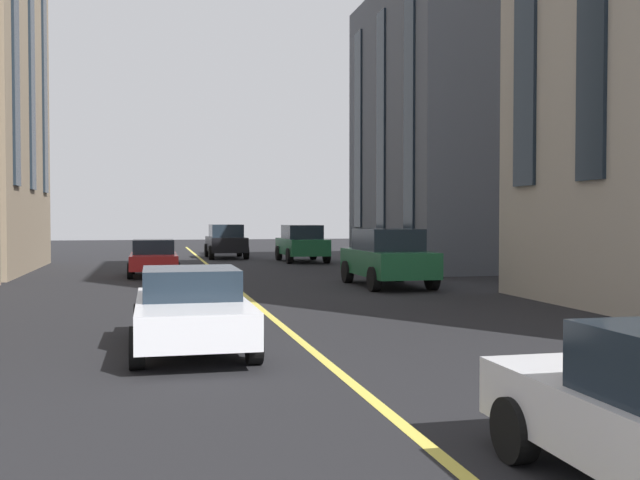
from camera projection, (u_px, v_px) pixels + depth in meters
name	position (u px, v px, depth m)	size (l,w,h in m)	color
lane_centre_line	(264.00, 311.00, 17.48)	(80.00, 0.16, 0.01)	#D8C64C
car_red_parked_a	(154.00, 258.00, 28.15)	(3.90, 1.89, 1.40)	#B21E1E
car_green_parked_b	(387.00, 257.00, 23.83)	(4.70, 2.14, 1.88)	#1E6038
car_green_mid	(302.00, 243.00, 37.38)	(4.70, 2.14, 1.88)	#1E6038
car_white_far	(191.00, 308.00, 12.36)	(4.40, 1.95, 1.37)	silver
car_black_oncoming	(226.00, 241.00, 40.81)	(4.70, 2.14, 1.88)	black
building_right_far	(507.00, 130.00, 34.10)	(11.05, 12.40, 12.75)	#565B66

